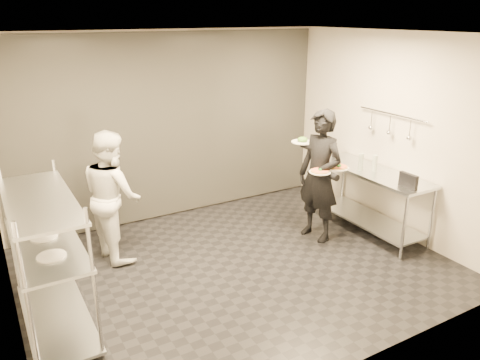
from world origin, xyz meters
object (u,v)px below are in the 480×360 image
pass_rack (48,255)px  salad_plate (302,141)px  pizza_plate_far (338,167)px  chef (113,195)px  pos_monitor (408,181)px  waiter (320,176)px  bottle_clear (375,163)px  bottle_green (361,162)px  pizza_plate_near (320,171)px  bottle_dark (334,150)px  prep_counter (371,190)px

pass_rack → salad_plate: (3.49, 0.56, 0.57)m
pass_rack → pizza_plate_far: size_ratio=5.45×
chef → pos_monitor: bearing=-127.0°
waiter → bottle_clear: size_ratio=7.95×
waiter → bottle_green: waiter is taller
salad_plate → pos_monitor: (0.72, -1.27, -0.32)m
pizza_plate_near → bottle_dark: 1.18m
bottle_green → bottle_clear: bottle_green is taller
prep_counter → pos_monitor: 0.83m
waiter → chef: waiter is taller
pass_rack → pizza_plate_near: pass_rack is taller
pizza_plate_near → pizza_plate_far: 0.28m
waiter → bottle_clear: waiter is taller
prep_counter → bottle_green: bearing=140.9°
prep_counter → salad_plate: salad_plate is taller
pass_rack → bottle_clear: 4.35m
pizza_plate_near → salad_plate: size_ratio=0.93×
bottle_green → bottle_dark: (0.11, 0.69, -0.01)m
pizza_plate_far → bottle_dark: (0.62, 0.78, -0.05)m
waiter → bottle_clear: 0.83m
bottle_green → bottle_clear: 0.19m
pass_rack → pos_monitor: bearing=-9.7°
salad_plate → bottle_green: salad_plate is taller
prep_counter → waiter: 0.86m
chef → pos_monitor: size_ratio=6.35×
prep_counter → bottle_clear: bearing=-59.4°
salad_plate → bottle_clear: 1.06m
bottle_green → pizza_plate_far: bearing=-169.5°
chef → salad_plate: size_ratio=5.44×
pizza_plate_far → waiter: bearing=126.0°
pass_rack → bottle_green: (4.19, 0.11, 0.27)m
prep_counter → bottle_dark: size_ratio=8.18×
pass_rack → bottle_clear: bearing=-0.1°
bottle_green → bottle_dark: size_ratio=1.10×
bottle_dark → chef: bearing=174.9°
pass_rack → pos_monitor: size_ratio=6.06×
pizza_plate_far → bottle_clear: bearing=-2.6°
prep_counter → chef: (-3.38, 1.10, 0.21)m
pass_rack → bottle_green: bearing=1.5°
bottle_dark → pass_rack: bearing=-169.4°
prep_counter → pizza_plate_far: size_ratio=6.13×
waiter → bottle_dark: (0.76, 0.59, 0.12)m
pizza_plate_near → bottle_dark: size_ratio=1.29×
pizza_plate_near → salad_plate: bearing=80.6°
pos_monitor → pizza_plate_near: bearing=135.7°
chef → bottle_green: 3.40m
pizza_plate_far → bottle_green: size_ratio=1.21×
prep_counter → salad_plate: bearing=146.5°
waiter → chef: 2.75m
pass_rack → salad_plate: bearing=9.0°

